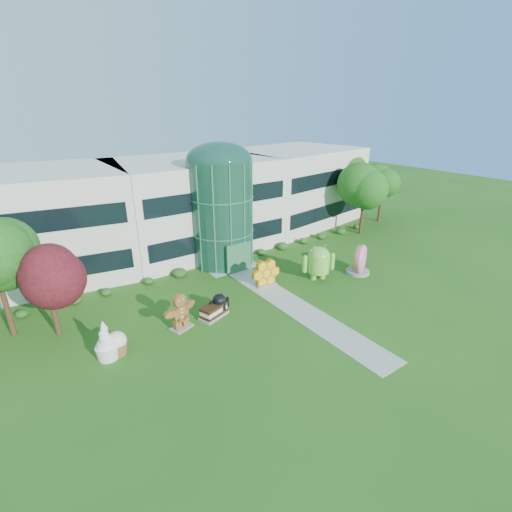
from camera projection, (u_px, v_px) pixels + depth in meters
ground at (304, 312)px, 27.74m from camera, size 140.00×140.00×0.00m
building at (193, 203)px, 39.65m from camera, size 46.00×15.00×9.30m
atrium at (221, 213)px, 35.00m from camera, size 6.00×6.00×9.80m
walkway at (287, 301)px, 29.25m from camera, size 2.40×20.00×0.04m
tree_red at (50, 294)px, 24.08m from camera, size 4.00×4.00×6.00m
trees_backdrop at (216, 218)px, 36.02m from camera, size 52.00×8.00×8.40m
android_green at (319, 260)px, 32.49m from camera, size 3.67×3.10×3.53m
android_black at (219, 302)px, 27.31m from camera, size 1.73×1.27×1.83m
donut at (359, 259)px, 33.77m from camera, size 2.96×2.45×2.79m
gingerbread at (180, 311)px, 25.30m from camera, size 3.13×1.98×2.70m
ice_cream_sandwich at (214, 311)px, 27.00m from camera, size 2.45×1.77×0.98m
honeycomb at (266, 274)px, 31.54m from camera, size 2.79×1.18×2.14m
froyo at (106, 340)px, 22.26m from camera, size 1.70×1.70×2.58m
cupcake at (117, 343)px, 22.85m from camera, size 1.70×1.70×1.56m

